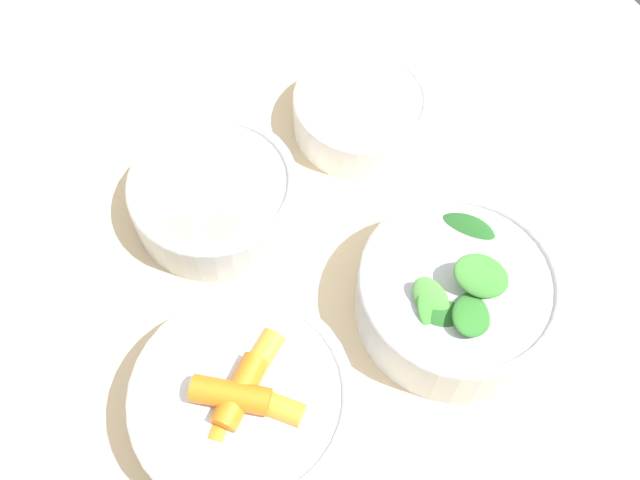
# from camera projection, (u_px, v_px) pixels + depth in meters

# --- Properties ---
(ground_plane) EXTENTS (10.00, 10.00, 0.00)m
(ground_plane) POSITION_uv_depth(u_px,v_px,m) (298.00, 446.00, 1.29)
(ground_plane) COLOR #2D2D33
(dining_table) EXTENTS (1.19, 1.02, 0.73)m
(dining_table) POSITION_uv_depth(u_px,v_px,m) (282.00, 295.00, 0.74)
(dining_table) COLOR beige
(dining_table) RESTS_ON ground_plane
(bowl_carrots) EXTENTS (0.17, 0.17, 0.07)m
(bowl_carrots) POSITION_uv_depth(u_px,v_px,m) (244.00, 403.00, 0.55)
(bowl_carrots) COLOR silver
(bowl_carrots) RESTS_ON dining_table
(bowl_greens) EXTENTS (0.17, 0.17, 0.09)m
(bowl_greens) POSITION_uv_depth(u_px,v_px,m) (457.00, 293.00, 0.60)
(bowl_greens) COLOR silver
(bowl_greens) RESTS_ON dining_table
(bowl_beans_hotdog) EXTENTS (0.16, 0.16, 0.05)m
(bowl_beans_hotdog) POSITION_uv_depth(u_px,v_px,m) (216.00, 197.00, 0.66)
(bowl_beans_hotdog) COLOR silver
(bowl_beans_hotdog) RESTS_ON dining_table
(bowl_cookies) EXTENTS (0.14, 0.14, 0.05)m
(bowl_cookies) POSITION_uv_depth(u_px,v_px,m) (362.00, 109.00, 0.71)
(bowl_cookies) COLOR white
(bowl_cookies) RESTS_ON dining_table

